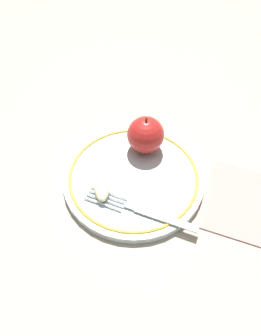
{
  "coord_description": "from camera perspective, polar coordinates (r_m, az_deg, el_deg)",
  "views": [
    {
      "loc": [
        -0.34,
        -0.06,
        0.47
      ],
      "look_at": [
        -0.0,
        0.0,
        0.04
      ],
      "focal_mm": 35.0,
      "sensor_mm": 36.0,
      "label": 1
    }
  ],
  "objects": [
    {
      "name": "apple_slice_front",
      "position": [
        0.55,
        -5.02,
        -3.36
      ],
      "size": [
        0.06,
        0.04,
        0.02
      ],
      "primitive_type": "ellipsoid",
      "rotation": [
        0.0,
        0.0,
        3.44
      ],
      "color": "beige",
      "rests_on": "plate"
    },
    {
      "name": "napkin_folded",
      "position": [
        0.59,
        18.66,
        -5.48
      ],
      "size": [
        0.17,
        0.15,
        0.01
      ],
      "primitive_type": "cube",
      "rotation": [
        0.0,
        0.0,
        -0.17
      ],
      "color": "tan",
      "rests_on": "ground_plane"
    },
    {
      "name": "fork",
      "position": [
        0.53,
        2.32,
        -7.52
      ],
      "size": [
        0.06,
        0.19,
        0.0
      ],
      "rotation": [
        0.0,
        0.0,
        1.38
      ],
      "color": "silver",
      "rests_on": "plate"
    },
    {
      "name": "ground_plane",
      "position": [
        0.59,
        0.51,
        -2.21
      ],
      "size": [
        2.0,
        2.0,
        0.0
      ],
      "primitive_type": "plane",
      "color": "#B0A08F"
    },
    {
      "name": "apple_red_whole",
      "position": [
        0.59,
        2.64,
        5.78
      ],
      "size": [
        0.07,
        0.07,
        0.08
      ],
      "color": "red",
      "rests_on": "plate"
    },
    {
      "name": "plate",
      "position": [
        0.58,
        -0.0,
        -1.77
      ],
      "size": [
        0.25,
        0.25,
        0.02
      ],
      "color": "silver",
      "rests_on": "ground_plane"
    }
  ]
}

